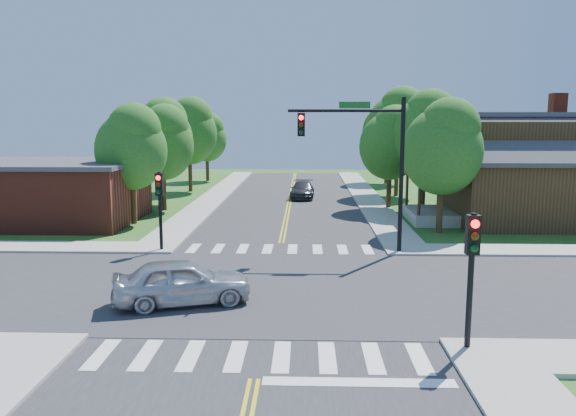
{
  "coord_description": "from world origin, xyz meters",
  "views": [
    {
      "loc": [
        1.21,
        -20.14,
        6.21
      ],
      "look_at": [
        0.41,
        5.2,
        2.2
      ],
      "focal_mm": 35.0,
      "sensor_mm": 36.0,
      "label": 1
    }
  ],
  "objects_px": {
    "signal_pole_nw": "(160,196)",
    "car_silver": "(182,282)",
    "signal_mast_ne": "(365,150)",
    "house_ne": "(535,168)",
    "signal_pole_se": "(472,256)",
    "car_dgrey": "(302,190)"
  },
  "relations": [
    {
      "from": "signal_mast_ne",
      "to": "signal_pole_nw",
      "type": "bearing_deg",
      "value": -179.93
    },
    {
      "from": "signal_pole_nw",
      "to": "house_ne",
      "type": "bearing_deg",
      "value": 22.69
    },
    {
      "from": "signal_mast_ne",
      "to": "signal_pole_se",
      "type": "distance_m",
      "value": 11.55
    },
    {
      "from": "signal_pole_se",
      "to": "house_ne",
      "type": "distance_m",
      "value": 22.03
    },
    {
      "from": "house_ne",
      "to": "car_dgrey",
      "type": "bearing_deg",
      "value": 145.46
    },
    {
      "from": "signal_mast_ne",
      "to": "car_dgrey",
      "type": "xyz_separation_m",
      "value": [
        -2.95,
        18.38,
        -4.2
      ]
    },
    {
      "from": "signal_pole_se",
      "to": "car_dgrey",
      "type": "relative_size",
      "value": 0.84
    },
    {
      "from": "signal_pole_se",
      "to": "signal_pole_nw",
      "type": "xyz_separation_m",
      "value": [
        -11.2,
        11.2,
        0.0
      ]
    },
    {
      "from": "signal_pole_nw",
      "to": "car_silver",
      "type": "xyz_separation_m",
      "value": [
        2.66,
        -7.59,
        -1.88
      ]
    },
    {
      "from": "signal_mast_ne",
      "to": "signal_pole_nw",
      "type": "relative_size",
      "value": 1.89
    },
    {
      "from": "signal_mast_ne",
      "to": "car_silver",
      "type": "relative_size",
      "value": 1.46
    },
    {
      "from": "signal_pole_se",
      "to": "car_silver",
      "type": "relative_size",
      "value": 0.77
    },
    {
      "from": "car_silver",
      "to": "signal_pole_nw",
      "type": "bearing_deg",
      "value": 2.59
    },
    {
      "from": "house_ne",
      "to": "car_silver",
      "type": "bearing_deg",
      "value": -138.0
    },
    {
      "from": "signal_mast_ne",
      "to": "signal_pole_se",
      "type": "relative_size",
      "value": 1.89
    },
    {
      "from": "house_ne",
      "to": "signal_mast_ne",
      "type": "bearing_deg",
      "value": -142.32
    },
    {
      "from": "signal_pole_se",
      "to": "car_silver",
      "type": "height_order",
      "value": "signal_pole_se"
    },
    {
      "from": "house_ne",
      "to": "car_dgrey",
      "type": "height_order",
      "value": "house_ne"
    },
    {
      "from": "signal_pole_nw",
      "to": "car_silver",
      "type": "bearing_deg",
      "value": -70.66
    },
    {
      "from": "house_ne",
      "to": "car_silver",
      "type": "distance_m",
      "value": 24.41
    },
    {
      "from": "signal_mast_ne",
      "to": "house_ne",
      "type": "bearing_deg",
      "value": 37.68
    },
    {
      "from": "signal_pole_nw",
      "to": "house_ne",
      "type": "relative_size",
      "value": 0.29
    }
  ]
}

